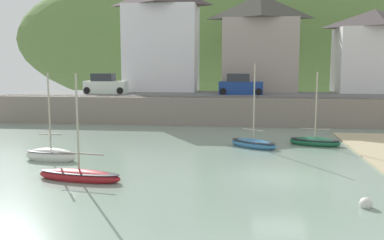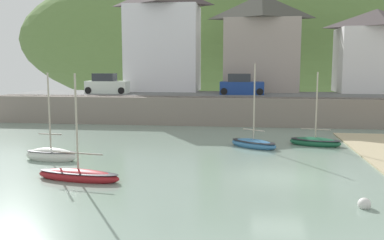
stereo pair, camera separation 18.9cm
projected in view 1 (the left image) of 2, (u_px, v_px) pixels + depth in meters
quay_seawall at (263, 109)px, 37.07m from camera, size 48.00×9.40×2.40m
hillside_backdrop at (245, 40)px, 73.29m from camera, size 80.00×44.00×26.86m
waterfront_building_left at (162, 37)px, 44.97m from camera, size 7.82×5.31×11.15m
waterfront_building_centre at (260, 42)px, 43.86m from camera, size 7.86×4.56×9.91m
waterfront_building_right at (373, 50)px, 42.67m from camera, size 7.51×5.39×8.26m
motorboat_with_cabin at (315, 141)px, 27.82m from camera, size 3.49×2.19×4.91m
rowboat_small_beached at (253, 143)px, 27.14m from camera, size 3.41×2.88×5.45m
sailboat_blue_trim at (51, 155)px, 23.35m from camera, size 3.05×1.16×5.01m
sailboat_tall_mast at (79, 175)px, 19.40m from camera, size 4.19×1.58×5.01m
parked_car_near_slipway at (105, 85)px, 41.74m from camera, size 4.11×1.82×1.95m
parked_car_by_wall at (240, 86)px, 40.21m from camera, size 4.11×1.82×1.95m
mooring_buoy at (366, 204)px, 15.75m from camera, size 0.48×0.48×0.48m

